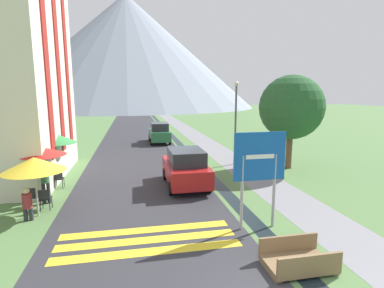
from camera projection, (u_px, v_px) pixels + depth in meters
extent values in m
plane|color=#517542|center=(167.00, 146.00, 25.33)|extent=(160.00, 160.00, 0.00)
cube|color=#2D2D33|center=(135.00, 132.00, 34.50)|extent=(6.40, 60.00, 0.01)
cube|color=slate|center=(187.00, 131.00, 35.69)|extent=(2.20, 60.00, 0.01)
cube|color=black|center=(167.00, 131.00, 35.23)|extent=(0.60, 60.00, 0.00)
cube|color=yellow|center=(149.00, 252.00, 8.50)|extent=(5.44, 0.44, 0.01)
cube|color=yellow|center=(148.00, 240.00, 9.17)|extent=(5.44, 0.44, 0.01)
cube|color=yellow|center=(147.00, 230.00, 9.85)|extent=(5.44, 0.44, 0.01)
cone|color=gray|center=(127.00, 52.00, 92.32)|extent=(77.18, 77.18, 33.79)
cube|color=maroon|center=(47.00, 64.00, 13.26)|extent=(0.06, 0.70, 8.61)
cube|color=maroon|center=(58.00, 68.00, 15.37)|extent=(0.06, 0.70, 8.61)
cube|color=maroon|center=(67.00, 71.00, 17.47)|extent=(0.06, 0.70, 8.61)
cylinder|color=#9E9EA3|center=(242.00, 193.00, 9.72)|extent=(0.10, 0.10, 2.50)
cylinder|color=#9E9EA3|center=(274.00, 191.00, 9.94)|extent=(0.10, 0.10, 2.50)
cube|color=#1451AD|center=(260.00, 156.00, 9.61)|extent=(1.75, 0.05, 1.58)
cube|color=white|center=(260.00, 157.00, 9.58)|extent=(0.96, 0.02, 0.14)
cube|color=brown|center=(298.00, 263.00, 7.69)|extent=(1.70, 1.10, 0.12)
cube|color=brown|center=(310.00, 264.00, 7.15)|extent=(1.70, 0.08, 0.45)
cube|color=brown|center=(288.00, 243.00, 8.14)|extent=(1.70, 0.08, 0.45)
cube|color=brown|center=(270.00, 270.00, 7.56)|extent=(0.16, 0.99, 0.08)
cube|color=brown|center=(324.00, 263.00, 7.86)|extent=(0.16, 0.99, 0.08)
cube|color=#A31919|center=(186.00, 171.00, 14.46)|extent=(1.83, 3.87, 0.84)
cube|color=#23282D|center=(186.00, 157.00, 14.15)|extent=(1.56, 2.13, 0.68)
cylinder|color=black|center=(165.00, 174.00, 15.52)|extent=(0.18, 0.60, 0.60)
cylinder|color=black|center=(198.00, 172.00, 15.86)|extent=(0.18, 0.60, 0.60)
cylinder|color=black|center=(171.00, 188.00, 13.20)|extent=(0.18, 0.60, 0.60)
cylinder|color=black|center=(209.00, 186.00, 13.54)|extent=(0.18, 0.60, 0.60)
cube|color=#28663D|center=(159.00, 135.00, 26.98)|extent=(1.70, 3.87, 0.84)
cube|color=#23282D|center=(159.00, 127.00, 26.67)|extent=(1.44, 2.13, 0.68)
cylinder|color=black|center=(150.00, 138.00, 28.06)|extent=(0.18, 0.60, 0.60)
cylinder|color=black|center=(167.00, 137.00, 28.37)|extent=(0.18, 0.60, 0.60)
cylinder|color=black|center=(151.00, 142.00, 25.74)|extent=(0.18, 0.60, 0.60)
cylinder|color=black|center=(170.00, 141.00, 26.05)|extent=(0.18, 0.60, 0.60)
cube|color=#232328|center=(34.00, 197.00, 11.72)|extent=(0.40, 0.40, 0.04)
cube|color=#232328|center=(32.00, 193.00, 11.51)|extent=(0.40, 0.04, 0.40)
cylinder|color=#232328|center=(31.00, 201.00, 11.89)|extent=(0.03, 0.03, 0.45)
cylinder|color=#232328|center=(40.00, 200.00, 11.95)|extent=(0.03, 0.03, 0.45)
cylinder|color=#232328|center=(28.00, 204.00, 11.56)|extent=(0.03, 0.03, 0.45)
cylinder|color=#232328|center=(38.00, 203.00, 11.63)|extent=(0.03, 0.03, 0.45)
cube|color=#232328|center=(43.00, 186.00, 13.11)|extent=(0.40, 0.40, 0.04)
cube|color=#232328|center=(42.00, 182.00, 12.90)|extent=(0.40, 0.04, 0.40)
cylinder|color=#232328|center=(41.00, 190.00, 13.28)|extent=(0.03, 0.03, 0.45)
cylinder|color=#232328|center=(49.00, 189.00, 13.34)|extent=(0.03, 0.03, 0.45)
cylinder|color=#232328|center=(39.00, 192.00, 12.95)|extent=(0.03, 0.03, 0.45)
cylinder|color=#232328|center=(47.00, 191.00, 13.01)|extent=(0.03, 0.03, 0.45)
cube|color=#232328|center=(59.00, 179.00, 14.15)|extent=(0.40, 0.40, 0.04)
cube|color=#232328|center=(58.00, 176.00, 13.94)|extent=(0.40, 0.04, 0.40)
cylinder|color=#232328|center=(57.00, 182.00, 14.32)|extent=(0.03, 0.03, 0.45)
cylinder|color=#232328|center=(64.00, 182.00, 14.38)|extent=(0.03, 0.03, 0.45)
cylinder|color=#232328|center=(55.00, 185.00, 13.99)|extent=(0.03, 0.03, 0.45)
cylinder|color=#232328|center=(63.00, 184.00, 14.05)|extent=(0.03, 0.03, 0.45)
cube|color=#232328|center=(46.00, 198.00, 11.51)|extent=(0.40, 0.40, 0.04)
cube|color=#232328|center=(44.00, 195.00, 11.31)|extent=(0.40, 0.04, 0.40)
cylinder|color=#232328|center=(43.00, 203.00, 11.68)|extent=(0.03, 0.03, 0.45)
cylinder|color=#232328|center=(52.00, 202.00, 11.75)|extent=(0.03, 0.03, 0.45)
cylinder|color=#232328|center=(40.00, 206.00, 11.35)|extent=(0.03, 0.03, 0.45)
cylinder|color=#232328|center=(50.00, 205.00, 11.42)|extent=(0.03, 0.03, 0.45)
cylinder|color=#B7B2A8|center=(36.00, 189.00, 10.82)|extent=(0.06, 0.06, 2.05)
cone|color=yellow|center=(34.00, 164.00, 10.66)|extent=(2.14, 2.14, 0.51)
cylinder|color=#B7B2A8|center=(44.00, 173.00, 12.94)|extent=(0.06, 0.06, 2.10)
cone|color=red|center=(42.00, 151.00, 12.77)|extent=(1.94, 1.94, 0.35)
cylinder|color=#B7B2A8|center=(56.00, 159.00, 15.18)|extent=(0.06, 0.06, 2.31)
cone|color=#338442|center=(54.00, 138.00, 15.01)|extent=(2.15, 2.15, 0.50)
cylinder|color=#282833|center=(26.00, 214.00, 10.55)|extent=(0.14, 0.14, 0.46)
cylinder|color=#282833|center=(31.00, 214.00, 10.58)|extent=(0.14, 0.14, 0.46)
cylinder|color=maroon|center=(27.00, 201.00, 10.48)|extent=(0.32, 0.32, 0.52)
sphere|color=beige|center=(26.00, 191.00, 10.42)|extent=(0.22, 0.22, 0.22)
cylinder|color=#282833|center=(44.00, 193.00, 12.16)|extent=(0.14, 0.14, 0.88)
cylinder|color=#282833|center=(49.00, 193.00, 12.20)|extent=(0.14, 0.14, 0.88)
cylinder|color=#386B47|center=(45.00, 176.00, 12.06)|extent=(0.32, 0.32, 0.57)
sphere|color=#9E755B|center=(44.00, 167.00, 11.99)|extent=(0.22, 0.22, 0.22)
cylinder|color=#515156|center=(235.00, 126.00, 18.52)|extent=(0.12, 0.12, 4.89)
sphere|color=silver|center=(236.00, 84.00, 18.09)|extent=(0.28, 0.28, 0.28)
cylinder|color=brown|center=(289.00, 151.00, 17.80)|extent=(0.36, 0.36, 2.05)
sphere|color=#235128|center=(291.00, 107.00, 17.36)|extent=(3.73, 3.73, 3.73)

